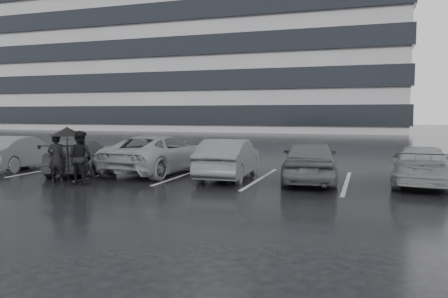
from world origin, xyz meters
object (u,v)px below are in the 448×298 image
at_px(car_main, 310,160).
at_px(car_west_a, 229,159).
at_px(car_west_b, 159,154).
at_px(pedestrian_right, 80,158).
at_px(pedestrian_left, 57,159).
at_px(car_west_c, 82,156).
at_px(car_east, 421,166).
at_px(car_west_d, 19,152).

xyz_separation_m(car_main, car_west_a, (-2.71, 0.02, -0.04)).
bearing_deg(car_west_b, car_west_a, 174.16).
bearing_deg(pedestrian_right, pedestrian_left, 8.85).
xyz_separation_m(car_west_c, pedestrian_right, (1.57, -2.22, 0.22)).
height_order(car_west_a, pedestrian_left, pedestrian_left).
bearing_deg(car_east, car_west_d, 7.80).
xyz_separation_m(car_west_c, car_east, (11.60, 0.90, -0.01)).
xyz_separation_m(car_west_d, pedestrian_right, (4.64, -2.40, 0.18)).
height_order(pedestrian_left, pedestrian_right, pedestrian_right).
bearing_deg(car_east, car_west_b, 4.92).
height_order(car_main, pedestrian_right, pedestrian_right).
height_order(car_west_c, pedestrian_left, pedestrian_left).
bearing_deg(car_east, pedestrian_right, 22.26).
relative_size(car_east, pedestrian_left, 2.67).
height_order(car_west_b, car_west_c, car_west_b).
xyz_separation_m(car_west_b, car_west_d, (-5.75, -0.73, -0.05)).
xyz_separation_m(car_west_c, car_west_d, (-3.07, 0.18, 0.04)).
height_order(car_west_b, car_west_d, car_west_b).
distance_m(car_east, pedestrian_right, 10.50).
relative_size(car_main, car_west_d, 1.05).
distance_m(car_west_c, pedestrian_right, 2.73).
bearing_deg(car_east, car_main, 13.56).
distance_m(car_main, car_east, 3.35).
relative_size(car_west_a, car_west_d, 1.02).
relative_size(car_west_a, car_west_b, 0.80).
xyz_separation_m(car_west_a, car_east, (6.03, 0.48, -0.07)).
bearing_deg(car_west_b, car_east, -176.27).
height_order(car_east, pedestrian_left, pedestrian_left).
xyz_separation_m(car_main, car_east, (3.31, 0.50, -0.11)).
xyz_separation_m(car_main, pedestrian_right, (-6.71, -2.62, 0.12)).
bearing_deg(car_west_d, car_west_c, 169.24).
xyz_separation_m(car_main, car_west_b, (-5.60, 0.51, -0.00)).
bearing_deg(car_west_b, pedestrian_right, 74.20).
relative_size(car_main, car_east, 1.00).
bearing_deg(pedestrian_left, car_west_c, -90.45).
distance_m(car_west_c, pedestrian_left, 2.41).
distance_m(car_west_a, pedestrian_right, 4.79).
height_order(car_west_a, car_east, car_west_a).
bearing_deg(car_west_a, pedestrian_right, 29.44).
xyz_separation_m(car_west_d, car_east, (14.66, 0.72, -0.05)).
bearing_deg(car_west_c, car_main, 165.51).
relative_size(car_west_a, car_east, 0.98).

